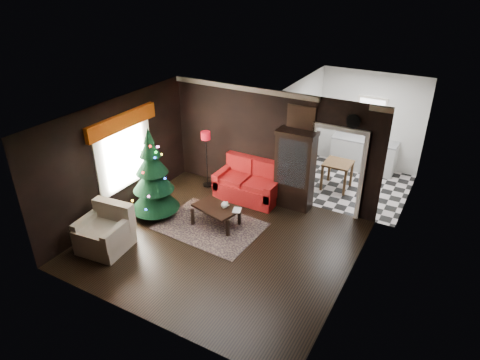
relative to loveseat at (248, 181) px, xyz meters
The scene contains 26 objects.
floor 2.15m from the loveseat, 78.96° to the right, with size 5.50×5.50×0.00m, color black.
ceiling 3.11m from the loveseat, 78.96° to the right, with size 5.50×5.50×0.00m, color white.
wall_back 1.08m from the loveseat, 48.37° to the left, with size 5.50×5.50×0.00m, color black.
wall_front 4.66m from the loveseat, 84.98° to the right, with size 5.50×5.50×0.00m, color black.
wall_left 3.25m from the loveseat, 138.90° to the right, with size 5.50×5.50×0.00m, color black.
wall_right 3.86m from the loveseat, 33.06° to the right, with size 5.50×5.50×0.00m, color black.
doorway 2.22m from the loveseat, 12.09° to the left, with size 1.10×0.10×2.10m, color beige, non-canonical shape.
left_window 3.11m from the loveseat, 141.31° to the right, with size 0.05×1.60×1.40m, color white.
valance 3.40m from the loveseat, 140.32° to the right, with size 0.12×2.10×0.35m, color #A93D09.
kitchen_floor 2.91m from the loveseat, 42.88° to the left, with size 3.00×3.00×0.00m, color silver.
kitchen_window 4.17m from the loveseat, 58.30° to the left, with size 0.70×0.06×0.70m, color white.
rug 1.67m from the loveseat, 95.04° to the right, with size 2.29×1.66×0.01m, color #372833.
loveseat is the anchor object (origin of this frame).
curio_cabinet 1.25m from the loveseat, 10.83° to the left, with size 0.90×0.45×1.90m, color black, non-canonical shape.
floor_lamp 1.28m from the loveseat, behind, with size 0.26×0.26×1.54m, color black, non-canonical shape.
christmas_tree 2.43m from the loveseat, 131.61° to the right, with size 1.14×1.14×2.19m, color black, non-canonical shape.
armchair 3.75m from the loveseat, 115.82° to the right, with size 0.98×0.98×1.01m, color tan, non-canonical shape.
coffee_table 1.48m from the loveseat, 92.41° to the right, with size 1.02×0.61×0.46m, color black, non-canonical shape.
teapot 1.39m from the loveseat, 84.83° to the right, with size 0.17×0.17×0.16m, color white, non-canonical shape.
cup_a 1.22m from the loveseat, 85.91° to the right, with size 0.06×0.06×0.05m, color beige.
cup_b 1.40m from the loveseat, 85.47° to the right, with size 0.07×0.07×0.06m, color white.
book 1.43m from the loveseat, 75.85° to the right, with size 0.18×0.02×0.25m, color #9F7F5C.
wall_clock 3.04m from the loveseat, ahead, with size 0.32×0.32×0.06m, color white.
painting 2.13m from the loveseat, 19.40° to the left, with size 0.62×0.05×0.52m, color #A06D39.
kitchen_counter 3.79m from the loveseat, 56.31° to the left, with size 1.80×0.60×0.90m, color silver.
kitchen_table 2.45m from the loveseat, 42.51° to the left, with size 0.70×0.70×0.75m, color brown, non-canonical shape.
Camera 1 is at (4.07, -6.38, 5.50)m, focal length 31.77 mm.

